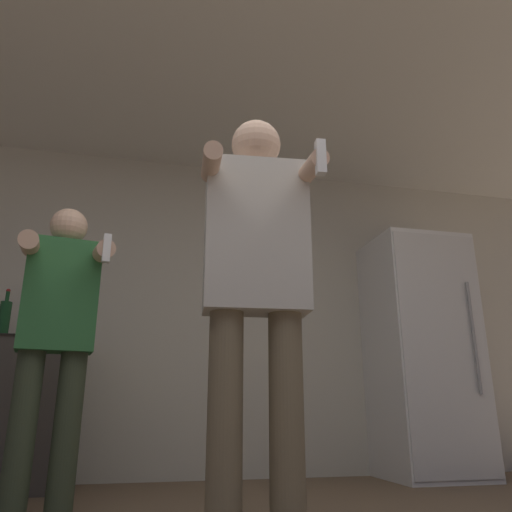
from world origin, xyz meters
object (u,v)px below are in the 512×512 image
person_man_side (57,327)px  refrigerator (422,353)px  person_woman_foreground (256,278)px  bottle_clear_vodka (4,319)px  bottle_green_wine (53,328)px

person_man_side → refrigerator: bearing=19.6°
person_woman_foreground → bottle_clear_vodka: bearing=127.9°
refrigerator → person_man_side: bearing=-160.4°
bottle_clear_vodka → person_woman_foreground: bearing=-52.1°
refrigerator → person_woman_foreground: (-1.75, -1.71, 0.08)m
bottle_clear_vodka → person_woman_foreground: 2.24m
person_woman_foreground → person_man_side: (-0.87, 0.78, -0.11)m
bottle_clear_vodka → person_man_side: size_ratio=0.22×
person_man_side → bottle_clear_vodka: bearing=117.2°
refrigerator → person_man_side: 2.78m
refrigerator → bottle_green_wine: refrigerator is taller
refrigerator → person_woman_foreground: size_ratio=1.07×
bottle_clear_vodka → person_man_side: (0.50, -0.98, -0.20)m
person_man_side → person_woman_foreground: bearing=-42.0°
bottle_clear_vodka → person_woman_foreground: (1.37, -1.76, -0.09)m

